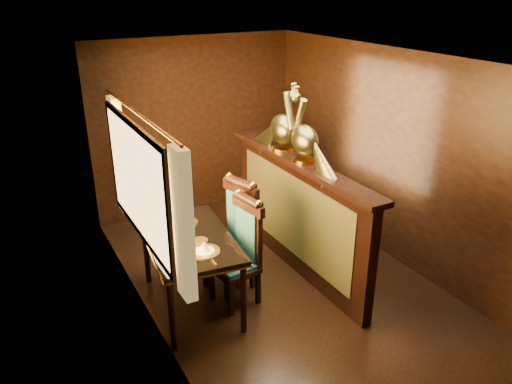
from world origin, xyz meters
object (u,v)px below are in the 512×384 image
chair_right (236,231)px  peacock_right (283,116)px  chair_left (243,247)px  dining_table (189,243)px  peacock_left (305,127)px

chair_right → peacock_right: size_ratio=1.55×
chair_left → dining_table: bearing=155.5°
chair_left → peacock_left: 1.42m
dining_table → chair_right: chair_right is taller
dining_table → peacock_right: (1.38, 0.47, 1.03)m
chair_right → peacock_left: peacock_left is taller
peacock_left → peacock_right: size_ratio=0.97×
dining_table → peacock_right: 1.78m
peacock_left → peacock_right: 0.44m
chair_left → peacock_left: bearing=2.9°
dining_table → peacock_left: 1.71m
chair_left → chair_right: 0.30m
peacock_right → chair_right: bearing=-157.3°
dining_table → peacock_right: size_ratio=1.79×
chair_left → peacock_right: bearing=27.5°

